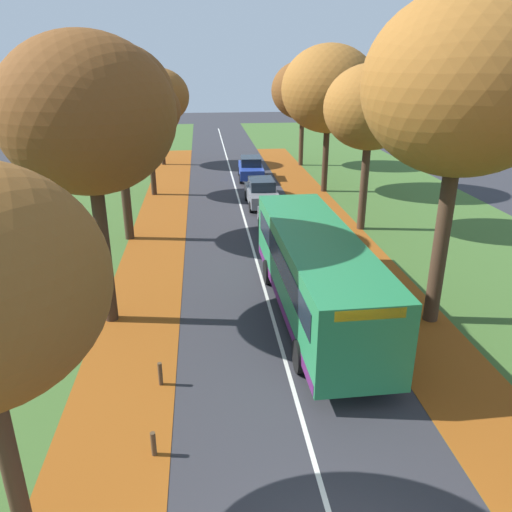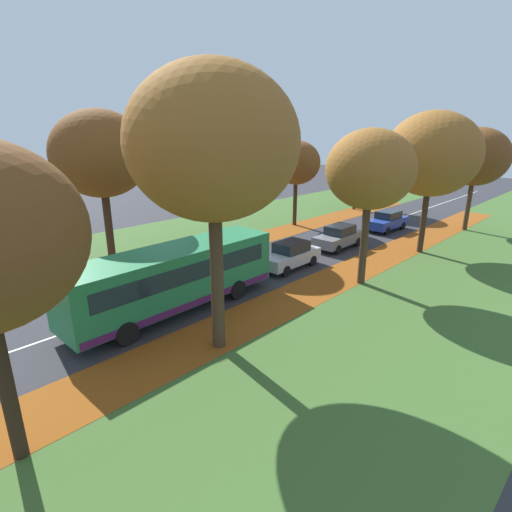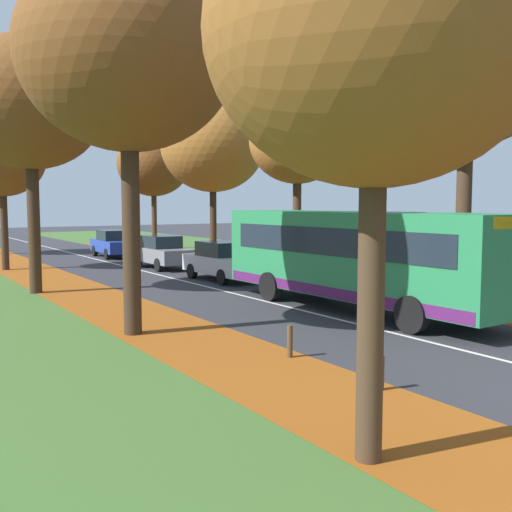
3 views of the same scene
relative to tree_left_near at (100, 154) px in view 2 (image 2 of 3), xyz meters
The scene contains 18 objects.
grass_verge_left 12.41m from the tree_left_near, 110.70° to the left, with size 12.00×90.00×0.01m, color #3D6028.
leaf_litter_left 7.79m from the tree_left_near, 76.02° to the left, with size 2.80×60.00×0.00m, color #8C4714.
grass_verge_right 18.91m from the tree_left_near, 33.43° to the left, with size 12.00×90.00×0.01m, color #3D6028.
leaf_litter_right 12.74m from the tree_left_near, 20.18° to the left, with size 2.80×60.00×0.00m, color #8C4714.
road_centre_line 13.08m from the tree_left_near, 60.38° to the left, with size 0.12×80.00×0.01m, color silver.
tree_left_near is the anchor object (origin of this frame).
tree_left_mid 8.39m from the tree_left_near, 92.95° to the left, with size 5.20×5.20×9.11m.
tree_left_far 17.03m from the tree_left_near, 89.72° to the left, with size 4.06×4.06×7.21m.
tree_left_distant 27.02m from the tree_left_near, 89.86° to the left, with size 4.82×4.82×7.70m.
tree_right_near 11.00m from the tree_left_near, ahead, with size 5.90×5.90×10.33m.
tree_right_mid 14.38m from the tree_left_near, 36.95° to the left, with size 4.52×4.52×8.20m.
tree_right_far 20.19m from the tree_left_near, 55.60° to the left, with size 6.00×6.00×9.26m.
tree_right_distant 28.00m from the tree_left_near, 65.70° to the left, with size 5.06×5.06×8.27m.
bollard_fourth 7.80m from the tree_left_near, 63.84° to the right, with size 0.12×0.12×0.69m, color #4C3823.
bus 8.65m from the tree_left_near, ahead, with size 2.81×10.45×2.98m.
car_silver_lead 12.13m from the tree_left_near, 48.25° to the left, with size 1.83×4.22×1.62m.
car_grey_following 16.33m from the tree_left_near, 63.40° to the left, with size 1.81×4.22×1.62m.
car_blue_third_in_line 22.72m from the tree_left_near, 71.77° to the left, with size 1.92×4.27×1.62m.
Camera 2 is at (16.07, 0.12, 8.14)m, focal length 28.00 mm.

